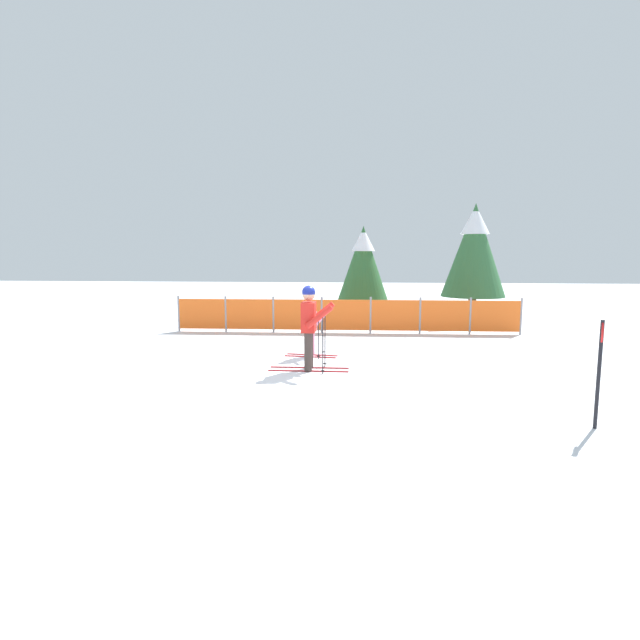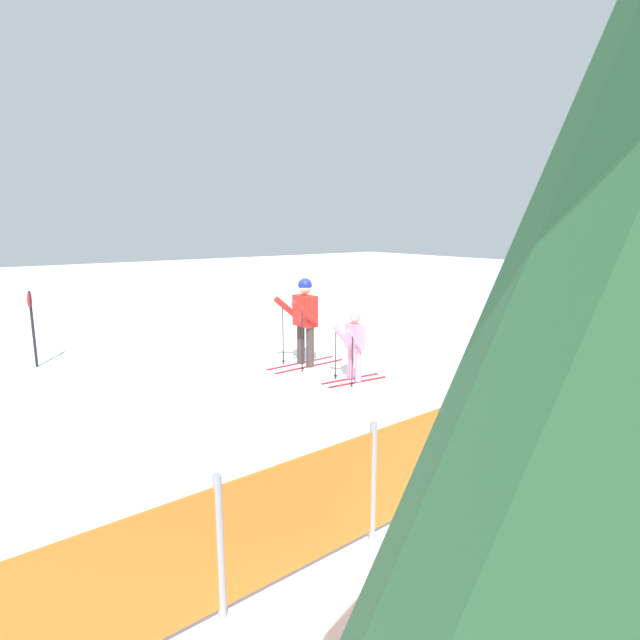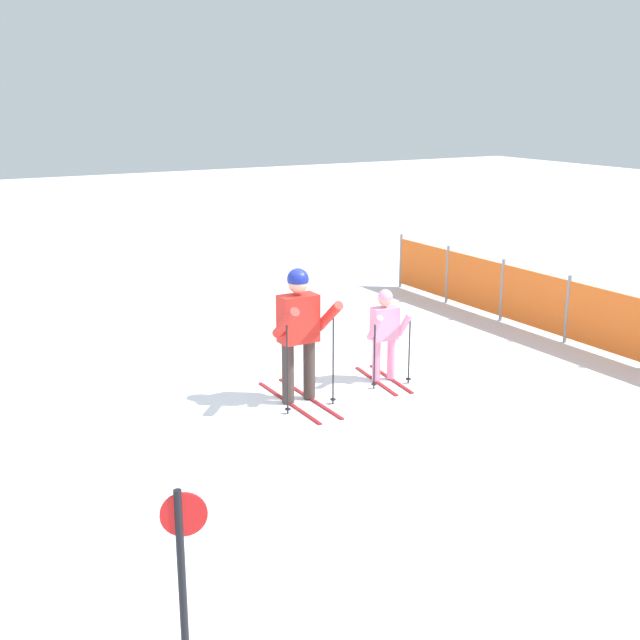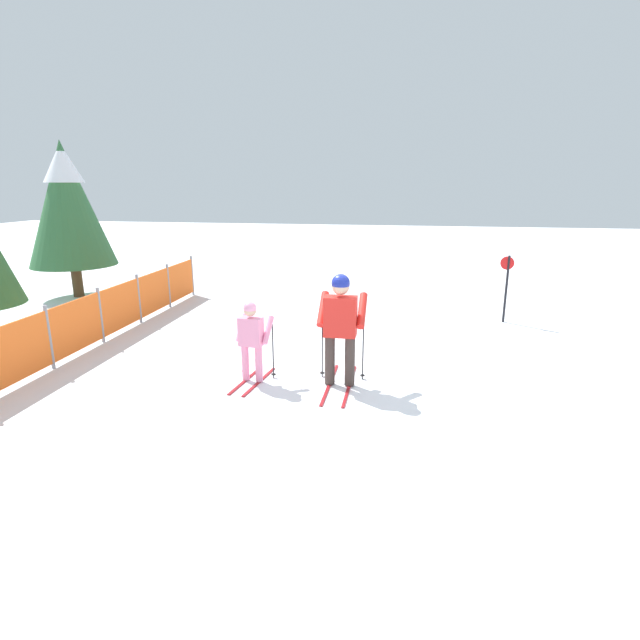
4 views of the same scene
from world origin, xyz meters
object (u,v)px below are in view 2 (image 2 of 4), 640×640
safety_fence (511,421)px  skier_adult (304,314)px  skier_child (354,340)px  trail_marker (32,321)px

safety_fence → skier_adult: bearing=-96.7°
skier_child → trail_marker: size_ratio=0.86×
skier_adult → safety_fence: (0.55, 4.68, -0.47)m
skier_adult → safety_fence: size_ratio=0.17×
skier_child → trail_marker: (4.19, -4.29, 0.17)m
skier_adult → skier_child: 1.34m
trail_marker → safety_fence: bearing=114.8°
skier_child → trail_marker: trail_marker is taller
skier_child → safety_fence: skier_child is taller
skier_adult → trail_marker: skier_adult is taller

